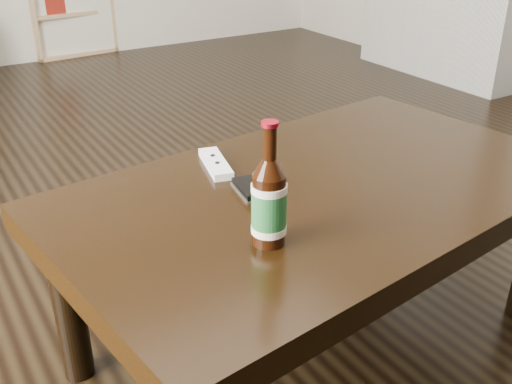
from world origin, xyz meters
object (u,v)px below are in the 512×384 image
beer_bottle (269,203)px  remote (216,164)px  coffee_table (322,206)px  phone (250,189)px

beer_bottle → remote: size_ratio=1.40×
coffee_table → phone: bearing=165.0°
coffee_table → beer_bottle: 0.35m
phone → beer_bottle: bearing=-102.1°
coffee_table → beer_bottle: beer_bottle is taller
beer_bottle → phone: bearing=68.1°
coffee_table → beer_bottle: bearing=-148.0°
coffee_table → beer_bottle: (-0.26, -0.17, 0.16)m
coffee_table → remote: 0.29m
beer_bottle → phone: beer_bottle is taller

